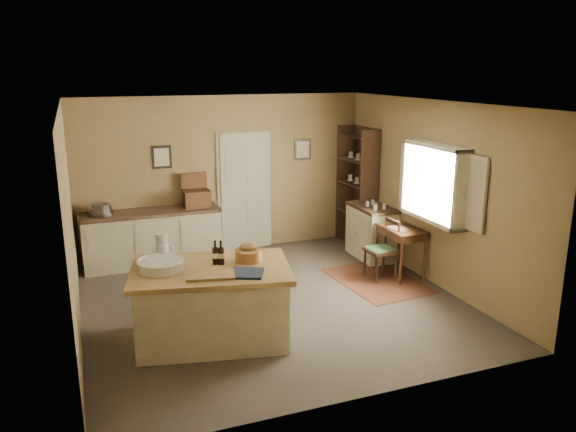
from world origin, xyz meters
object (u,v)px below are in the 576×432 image
object	(u,v)px
sideboard	(153,236)
shelving_unit	(359,187)
writing_desk	(401,234)
desk_chair	(381,250)
work_island	(211,302)
right_cabinet	(371,231)

from	to	relation	value
sideboard	shelving_unit	size ratio (longest dim) A/B	1.04
writing_desk	desk_chair	size ratio (longest dim) A/B	0.91
shelving_unit	sideboard	bearing A→B (deg)	176.72
writing_desk	work_island	bearing A→B (deg)	-161.75
work_island	sideboard	xyz separation A→B (m)	(-0.27, 2.97, -0.00)
writing_desk	right_cabinet	bearing A→B (deg)	90.01
desk_chair	right_cabinet	size ratio (longest dim) A/B	0.91
work_island	writing_desk	size ratio (longest dim) A/B	2.48
desk_chair	right_cabinet	xyz separation A→B (m)	(0.36, 0.94, 0.01)
desk_chair	shelving_unit	world-z (taller)	shelving_unit
work_island	shelving_unit	bearing A→B (deg)	51.10
sideboard	right_cabinet	size ratio (longest dim) A/B	2.23
writing_desk	sideboard	bearing A→B (deg)	151.56
work_island	desk_chair	world-z (taller)	work_island
writing_desk	shelving_unit	bearing A→B (deg)	84.74
work_island	right_cabinet	size ratio (longest dim) A/B	2.04
sideboard	shelving_unit	xyz separation A→B (m)	(3.66, -0.21, 0.58)
sideboard	shelving_unit	world-z (taller)	shelving_unit
desk_chair	writing_desk	bearing A→B (deg)	0.50
writing_desk	desk_chair	bearing A→B (deg)	-176.61
right_cabinet	sideboard	bearing A→B (deg)	164.33
right_cabinet	work_island	bearing A→B (deg)	-148.49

